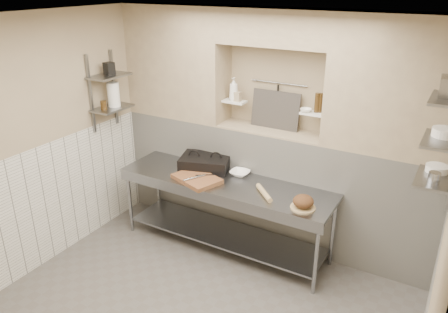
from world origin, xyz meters
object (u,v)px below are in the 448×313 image
Objects in this scene: mixing_bowl at (240,173)px; bread_loaf at (303,201)px; rolling_pin at (264,193)px; bowl_alcove at (306,110)px; cutting_board at (197,179)px; prep_table at (224,201)px; bottle_soap at (234,89)px; jug_left at (113,95)px; panini_press at (205,163)px.

bread_loaf is at bearing -22.37° from mixing_bowl.
bowl_alcove is at bearing 72.56° from rolling_pin.
cutting_board is 0.53m from mixing_bowl.
prep_table is 9.30× the size of bottle_soap.
bottle_soap is 0.94× the size of jug_left.
rolling_pin is (0.93, -0.28, -0.05)m from panini_press.
jug_left is at bearing 177.86° from cutting_board.
jug_left reaches higher than bread_loaf.
jug_left reaches higher than panini_press.
mixing_bowl is at bearing 72.47° from prep_table.
cutting_board is 1.17m from bottle_soap.
prep_table is 0.43m from cutting_board.
bowl_alcove reaches higher than panini_press.
bottle_soap reaches higher than rolling_pin.
panini_press is 1.44m from bread_loaf.
rolling_pin is at bearing -34.61° from mixing_bowl.
cutting_board is at bearing -146.89° from bowl_alcove.
prep_table is at bearing -107.53° from mixing_bowl.
rolling_pin is at bearing -107.44° from bowl_alcove.
bottle_soap is 1.49m from jug_left.
prep_table is at bearing -144.15° from bowl_alcove.
panini_press is at bearing 166.12° from bread_loaf.
bottle_soap reaches higher than mixing_bowl.
prep_table is 6.94× the size of rolling_pin.
prep_table is at bearing 3.43° from jug_left.
prep_table is 1.89m from jug_left.
cutting_board is at bearing -98.01° from bottle_soap.
bottle_soap is 0.94m from bowl_alcove.
panini_press is 3.20× the size of bread_loaf.
bread_loaf is 0.77× the size of bottle_soap.
bowl_alcove is at bearing -1.33° from panini_press.
cutting_board is 1.49m from jug_left.
jug_left is at bearing -153.79° from bottle_soap.
rolling_pin is at bearing -41.14° from bottle_soap.
cutting_board is 1.47m from bowl_alcove.
bottle_soap is (-0.27, 0.32, 0.92)m from mixing_bowl.
panini_press is at bearing 163.07° from rolling_pin.
panini_press is (-0.39, 0.20, 0.34)m from prep_table.
cutting_board is 2.48× the size of bread_loaf.
panini_press is at bearing -175.11° from mixing_bowl.
prep_table is 1.42m from bowl_alcove.
rolling_pin is 2.96× the size of bowl_alcove.
jug_left is (-1.60, -0.33, 0.83)m from mixing_bowl.
mixing_bowl is 1.01m from bottle_soap.
bottle_soap is (-1.21, 0.71, 0.87)m from bread_loaf.
bread_loaf is at bearing -8.02° from prep_table.
bread_loaf is at bearing -1.17° from jug_left.
rolling_pin is 0.48m from bread_loaf.
cutting_board is at bearing -154.67° from prep_table.
bowl_alcove reaches higher than bread_loaf.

